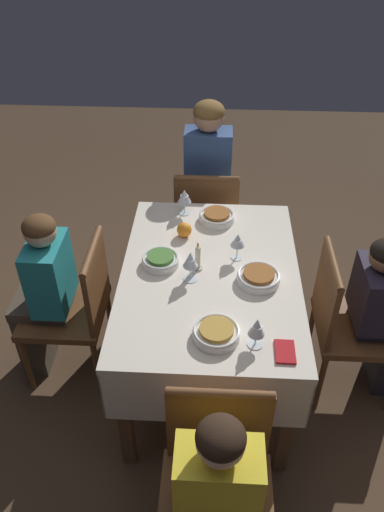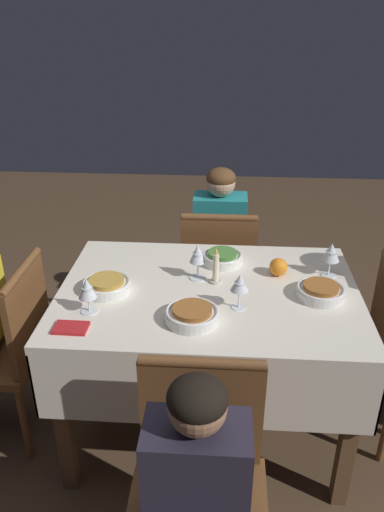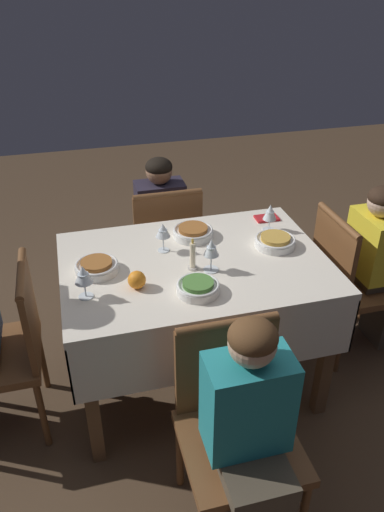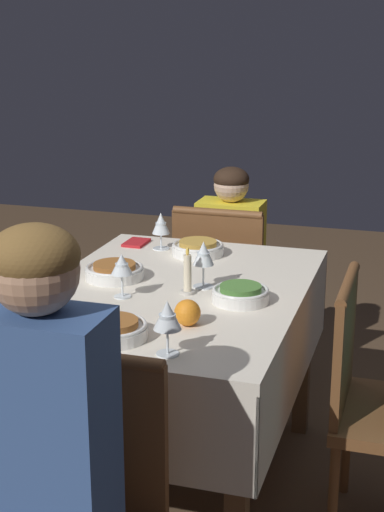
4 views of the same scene
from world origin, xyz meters
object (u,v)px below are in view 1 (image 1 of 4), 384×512
object	(u,v)px
person_child_teal	(43,291)
bowl_east	(217,216)
chair_south	(347,319)
bowl_west	(216,333)
dining_table	(210,289)
orange_fruit	(184,230)
chair_east	(206,217)
person_adult_denim	(208,178)
chair_north	(76,304)
wine_glass_west	(257,328)
napkin_red_folded	(285,352)
person_child_dark	(382,313)
bowl_north	(161,260)
candle_centerpiece	(198,259)
wine_glass_north	(190,260)
wine_glass_south	(238,241)
chair_west	(217,481)
wine_glass_east	(184,197)
bowl_south	(259,277)

from	to	relation	value
person_child_teal	bowl_east	bearing A→B (deg)	115.02
chair_south	bowl_west	bearing A→B (deg)	121.58
dining_table	orange_fruit	world-z (taller)	orange_fruit
chair_east	person_adult_denim	bearing A→B (deg)	-90.00
chair_north	person_adult_denim	xyz separation A→B (m)	(1.03, -0.68, 0.22)
wine_glass_west	napkin_red_folded	xyz separation A→B (m)	(-0.04, -0.12, -0.10)
chair_south	person_child_dark	distance (m)	0.18
bowl_north	orange_fruit	distance (m)	0.27
napkin_red_folded	dining_table	bearing A→B (deg)	32.89
chair_north	candle_centerpiece	distance (m)	0.74
person_adult_denim	bowl_north	bearing A→B (deg)	78.32
wine_glass_north	chair_north	bearing A→B (deg)	82.33
person_adult_denim	wine_glass_south	xyz separation A→B (m)	(-0.94, -0.17, 0.18)
bowl_west	chair_north	bearing A→B (deg)	58.90
person_child_dark	wine_glass_north	world-z (taller)	person_child_dark
person_child_dark	wine_glass_west	xyz separation A→B (m)	(-0.45, 0.69, 0.33)
chair_west	wine_glass_east	distance (m)	1.50
chair_east	bowl_north	size ratio (longest dim) A/B	4.67
person_child_teal	wine_glass_south	world-z (taller)	person_child_teal
orange_fruit	bowl_north	bearing A→B (deg)	157.43
wine_glass_south	bowl_west	xyz separation A→B (m)	(-0.55, 0.10, -0.08)
dining_table	person_child_dark	xyz separation A→B (m)	(-0.00, -0.89, -0.11)
chair_north	candle_centerpiece	xyz separation A→B (m)	(-0.01, -0.66, 0.35)
person_child_teal	wine_glass_west	xyz separation A→B (m)	(-0.49, -1.09, 0.30)
chair_west	wine_glass_north	size ratio (longest dim) A/B	5.37
person_adult_denim	person_child_dark	size ratio (longest dim) A/B	1.26
chair_north	chair_east	bearing A→B (deg)	142.28
person_child_teal	bowl_west	distance (m)	1.05
chair_north	chair_south	size ratio (longest dim) A/B	1.00
chair_west	person_child_teal	bearing A→B (deg)	134.98
person_child_dark	bowl_east	world-z (taller)	person_child_dark
chair_east	person_adult_denim	distance (m)	0.27
person_adult_denim	bowl_south	world-z (taller)	person_adult_denim
chair_north	chair_south	xyz separation A→B (m)	(-0.04, -1.44, 0.00)
dining_table	wine_glass_north	xyz separation A→B (m)	(-0.05, 0.09, 0.23)
person_child_teal	wine_glass_north	distance (m)	0.86
chair_north	bowl_west	bearing A→B (deg)	58.90
wine_glass_south	bowl_east	bearing A→B (deg)	17.80
wine_glass_west	bowl_east	bearing A→B (deg)	10.81
chair_east	bowl_south	world-z (taller)	chair_east
person_child_teal	wine_glass_north	bearing A→B (deg)	83.92
dining_table	chair_north	bearing A→B (deg)	87.49
chair_west	wine_glass_west	world-z (taller)	wine_glass_west
chair_east	chair_north	world-z (taller)	same
candle_centerpiece	chair_south	bearing A→B (deg)	-92.25
person_child_teal	orange_fruit	bearing A→B (deg)	109.94
bowl_north	dining_table	bearing A→B (deg)	-101.65
wine_glass_north	person_child_teal	bearing A→B (deg)	83.92
wine_glass_east	wine_glass_south	world-z (taller)	wine_glass_east
napkin_red_folded	bowl_north	bearing A→B (deg)	46.19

